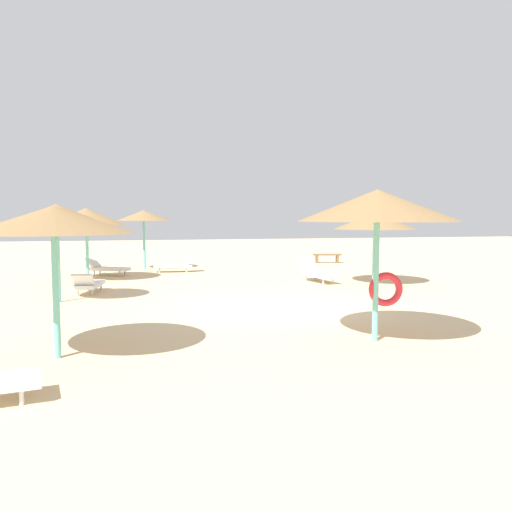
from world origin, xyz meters
name	(u,v)px	position (x,y,z in m)	size (l,w,h in m)	color
ground_plane	(280,308)	(0.00, 0.00, 0.00)	(80.00, 80.00, 0.00)	beige
parasol_0	(144,216)	(-3.61, 11.00, 2.54)	(2.46, 2.46, 2.80)	#6BC6BC
parasol_1	(54,220)	(-5.15, -3.81, 2.45)	(2.81, 2.81, 2.71)	#6BC6BC
parasol_2	(57,213)	(-6.08, 2.34, 2.62)	(2.21, 2.21, 2.87)	#6BC6BC
parasol_3	(86,217)	(-5.80, 7.33, 2.50)	(3.00, 3.00, 2.84)	#6BC6BC
parasol_4	(375,221)	(4.72, 3.98, 2.33)	(3.02, 3.02, 2.63)	#6BC6BC
parasol_5	(377,207)	(0.92, -3.92, 2.71)	(3.19, 3.19, 3.05)	#6BC6BC
lounger_0	(176,265)	(-2.23, 9.52, 0.32)	(1.91, 0.75, 0.75)	white
lounger_2	(89,284)	(-5.40, 3.82, 0.32)	(0.90, 1.95, 0.75)	white
lounger_3	(107,268)	(-5.20, 8.92, 0.32)	(1.96, 1.44, 0.75)	white
lounger_4	(317,273)	(2.85, 4.96, 0.33)	(1.07, 1.94, 0.81)	white
bench_0	(327,257)	(5.98, 12.18, 0.35)	(1.55, 0.68, 0.49)	brown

